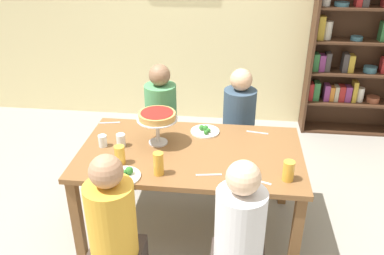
# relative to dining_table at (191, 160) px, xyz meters

# --- Properties ---
(ground_plane) EXTENTS (12.00, 12.00, 0.00)m
(ground_plane) POSITION_rel_dining_table_xyz_m (0.00, 0.00, -0.66)
(ground_plane) COLOR gray
(rear_partition) EXTENTS (8.00, 0.12, 2.80)m
(rear_partition) POSITION_rel_dining_table_xyz_m (0.00, 2.20, 0.74)
(rear_partition) COLOR beige
(rear_partition) RESTS_ON ground_plane
(dining_table) EXTENTS (1.70, 0.97, 0.74)m
(dining_table) POSITION_rel_dining_table_xyz_m (0.00, 0.00, 0.00)
(dining_table) COLOR brown
(dining_table) RESTS_ON ground_plane
(bookshelf) EXTENTS (1.10, 0.30, 2.21)m
(bookshelf) POSITION_rel_dining_table_xyz_m (1.67, 2.01, 0.45)
(bookshelf) COLOR #422819
(bookshelf) RESTS_ON ground_plane
(diner_near_left) EXTENTS (0.34, 0.34, 1.15)m
(diner_near_left) POSITION_rel_dining_table_xyz_m (-0.39, -0.80, -0.17)
(diner_near_left) COLOR #382D28
(diner_near_left) RESTS_ON ground_plane
(diner_near_right) EXTENTS (0.34, 0.34, 1.15)m
(diner_near_right) POSITION_rel_dining_table_xyz_m (0.39, -0.78, -0.17)
(diner_near_right) COLOR #382D28
(diner_near_right) RESTS_ON ground_plane
(diner_far_right) EXTENTS (0.34, 0.34, 1.15)m
(diner_far_right) POSITION_rel_dining_table_xyz_m (0.36, 0.77, -0.17)
(diner_far_right) COLOR #382D28
(diner_far_right) RESTS_ON ground_plane
(diner_far_left) EXTENTS (0.34, 0.34, 1.15)m
(diner_far_left) POSITION_rel_dining_table_xyz_m (-0.38, 0.80, -0.17)
(diner_far_left) COLOR #382D28
(diner_far_left) RESTS_ON ground_plane
(deep_dish_pizza_stand) EXTENTS (0.32, 0.32, 0.27)m
(deep_dish_pizza_stand) POSITION_rel_dining_table_xyz_m (-0.27, 0.09, 0.30)
(deep_dish_pizza_stand) COLOR silver
(deep_dish_pizza_stand) RESTS_ON dining_table
(salad_plate_near_diner) EXTENTS (0.24, 0.24, 0.06)m
(salad_plate_near_diner) POSITION_rel_dining_table_xyz_m (0.08, 0.31, 0.10)
(salad_plate_near_diner) COLOR white
(salad_plate_near_diner) RESTS_ON dining_table
(salad_plate_far_diner) EXTENTS (0.25, 0.25, 0.07)m
(salad_plate_far_diner) POSITION_rel_dining_table_xyz_m (-0.41, -0.40, 0.10)
(salad_plate_far_diner) COLOR white
(salad_plate_far_diner) RESTS_ON dining_table
(beer_glass_amber_tall) EXTENTS (0.07, 0.07, 0.17)m
(beer_glass_amber_tall) POSITION_rel_dining_table_xyz_m (-0.18, -0.34, 0.17)
(beer_glass_amber_tall) COLOR gold
(beer_glass_amber_tall) RESTS_ON dining_table
(beer_glass_amber_short) EXTENTS (0.08, 0.08, 0.14)m
(beer_glass_amber_short) POSITION_rel_dining_table_xyz_m (-0.48, -0.24, 0.15)
(beer_glass_amber_short) COLOR gold
(beer_glass_amber_short) RESTS_ON dining_table
(beer_glass_amber_spare) EXTENTS (0.08, 0.08, 0.14)m
(beer_glass_amber_spare) POSITION_rel_dining_table_xyz_m (0.70, -0.31, 0.16)
(beer_glass_amber_spare) COLOR gold
(beer_glass_amber_spare) RESTS_ON dining_table
(water_glass_clear_near) EXTENTS (0.07, 0.07, 0.10)m
(water_glass_clear_near) POSITION_rel_dining_table_xyz_m (-0.55, 0.01, 0.13)
(water_glass_clear_near) COLOR white
(water_glass_clear_near) RESTS_ON dining_table
(water_glass_clear_far) EXTENTS (0.07, 0.07, 0.09)m
(water_glass_clear_far) POSITION_rel_dining_table_xyz_m (-0.69, -0.01, 0.13)
(water_glass_clear_far) COLOR white
(water_glass_clear_far) RESTS_ON dining_table
(cutlery_fork_near) EXTENTS (0.18, 0.02, 0.00)m
(cutlery_fork_near) POSITION_rel_dining_table_xyz_m (-0.30, 0.41, 0.09)
(cutlery_fork_near) COLOR silver
(cutlery_fork_near) RESTS_ON dining_table
(cutlery_knife_near) EXTENTS (0.18, 0.05, 0.00)m
(cutlery_knife_near) POSITION_rel_dining_table_xyz_m (-0.76, 0.39, 0.09)
(cutlery_knife_near) COLOR silver
(cutlery_knife_near) RESTS_ON dining_table
(cutlery_fork_far) EXTENTS (0.18, 0.04, 0.00)m
(cutlery_fork_far) POSITION_rel_dining_table_xyz_m (0.17, -0.31, 0.09)
(cutlery_fork_far) COLOR silver
(cutlery_fork_far) RESTS_ON dining_table
(cutlery_knife_far) EXTENTS (0.18, 0.05, 0.00)m
(cutlery_knife_far) POSITION_rel_dining_table_xyz_m (0.52, 0.36, 0.09)
(cutlery_knife_far) COLOR silver
(cutlery_knife_far) RESTS_ON dining_table
(cutlery_spare_fork) EXTENTS (0.17, 0.08, 0.00)m
(cutlery_spare_fork) POSITION_rel_dining_table_xyz_m (0.50, -0.35, 0.09)
(cutlery_spare_fork) COLOR silver
(cutlery_spare_fork) RESTS_ON dining_table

